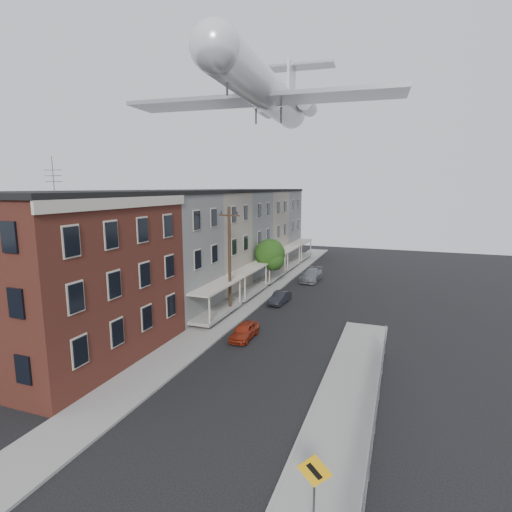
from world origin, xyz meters
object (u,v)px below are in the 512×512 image
Objects in this scene: warning_sign at (314,482)px; airplane at (267,93)px; car_mid at (280,298)px; car_far at (312,275)px; utility_pole at (230,260)px; car_near at (244,331)px; street_tree at (271,255)px.

airplane is at bearing 112.06° from warning_sign.
car_far reaches higher than car_mid.
car_mid is 17.89m from airplane.
utility_pole reaches higher than car_near.
airplane is (-1.91, -10.32, 17.72)m from car_far.
airplane is at bearing -75.35° from street_tree.
car_far reaches higher than car_near.
utility_pole is at bearing -115.60° from airplane.
car_mid is at bearing 55.70° from utility_pole.
warning_sign is 24.87m from car_mid.
street_tree is 1.57× the size of car_near.
street_tree is 16.17m from airplane.
street_tree is 6.78m from car_mid.
utility_pole is 15.30m from car_far.
street_tree is at bearing 120.81° from car_mid.
car_far is (3.80, 14.27, -4.00)m from utility_pole.
airplane reaches higher than warning_sign.
car_mid is at bearing 109.24° from warning_sign.
car_mid is (-0.18, 9.14, -0.02)m from car_near.
warning_sign is 0.11× the size of airplane.
car_far is at bearing 102.53° from warning_sign.
utility_pole is at bearing -91.89° from street_tree.
street_tree is at bearing 110.58° from warning_sign.
warning_sign is 29.78m from airplane.
street_tree is at bearing 104.65° from airplane.
airplane is at bearing -152.29° from car_mid.
airplane is (1.89, 3.94, 13.72)m from utility_pole.
car_far is at bearing 79.52° from airplane.
utility_pole is at bearing -119.54° from car_mid.
car_far is (0.61, 18.99, 0.11)m from car_near.
car_near is (2.86, -14.64, -2.89)m from street_tree.
warning_sign is 0.60× the size of car_far.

